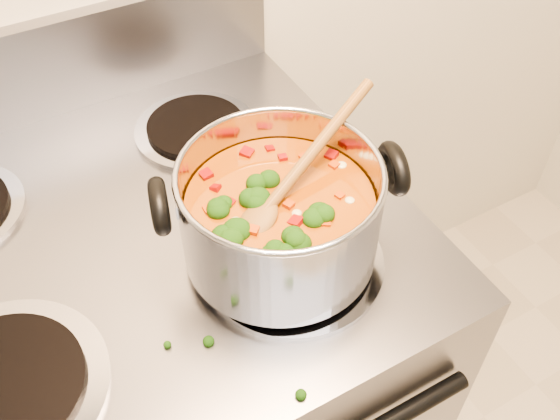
% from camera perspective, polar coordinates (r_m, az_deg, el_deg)
% --- Properties ---
extents(electric_range, '(0.80, 0.72, 1.08)m').
position_cam_1_polar(electric_range, '(1.26, -10.73, -16.09)').
color(electric_range, gray).
rests_on(electric_range, ground).
extents(stockpot, '(0.32, 0.25, 0.15)m').
position_cam_1_polar(stockpot, '(0.78, -0.06, -0.41)').
color(stockpot, '#ABABB3').
rests_on(stockpot, electric_range).
extents(wooden_spoon, '(0.26, 0.13, 0.10)m').
position_cam_1_polar(wooden_spoon, '(0.75, 0.67, 2.41)').
color(wooden_spoon, brown).
rests_on(wooden_spoon, stockpot).
extents(cooktop_crumbs, '(0.34, 0.15, 0.01)m').
position_cam_1_polar(cooktop_crumbs, '(0.75, 3.97, -12.52)').
color(cooktop_crumbs, black).
rests_on(cooktop_crumbs, electric_range).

